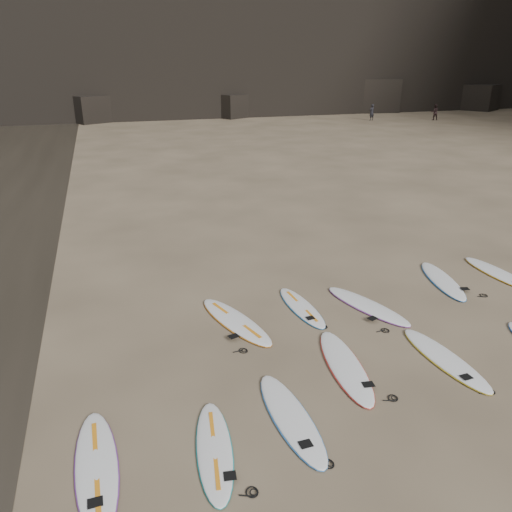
{
  "coord_description": "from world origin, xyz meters",
  "views": [
    {
      "loc": [
        -5.27,
        -7.32,
        5.9
      ],
      "look_at": [
        -2.02,
        3.17,
        1.5
      ],
      "focal_mm": 35.0,
      "sensor_mm": 36.0,
      "label": 1
    }
  ],
  "objects_px": {
    "surfboard_11": "(96,466)",
    "person_b": "(435,112)",
    "surfboard_0": "(214,449)",
    "person_a": "(372,112)",
    "surfboard_1": "(291,417)",
    "surfboard_5": "(236,321)",
    "surfboard_7": "(367,305)",
    "surfboard_9": "(499,273)",
    "surfboard_2": "(345,365)",
    "surfboard_6": "(302,307)",
    "surfboard_8": "(443,280)",
    "surfboard_3": "(445,358)"
  },
  "relations": [
    {
      "from": "surfboard_11",
      "to": "person_b",
      "type": "relative_size",
      "value": 1.7
    },
    {
      "from": "surfboard_0",
      "to": "person_a",
      "type": "bearing_deg",
      "value": 66.06
    },
    {
      "from": "surfboard_1",
      "to": "surfboard_5",
      "type": "distance_m",
      "value": 3.59
    },
    {
      "from": "surfboard_5",
      "to": "person_b",
      "type": "height_order",
      "value": "person_b"
    },
    {
      "from": "surfboard_0",
      "to": "surfboard_7",
      "type": "xyz_separation_m",
      "value": [
        4.8,
        3.71,
        0.01
      ]
    },
    {
      "from": "surfboard_7",
      "to": "person_b",
      "type": "xyz_separation_m",
      "value": [
        26.16,
        33.89,
        0.72
      ]
    },
    {
      "from": "surfboard_9",
      "to": "person_b",
      "type": "distance_m",
      "value": 39.58
    },
    {
      "from": "surfboard_1",
      "to": "surfboard_7",
      "type": "xyz_separation_m",
      "value": [
        3.35,
        3.36,
        0.0
      ]
    },
    {
      "from": "surfboard_2",
      "to": "surfboard_9",
      "type": "relative_size",
      "value": 1.03
    },
    {
      "from": "surfboard_6",
      "to": "surfboard_7",
      "type": "distance_m",
      "value": 1.67
    },
    {
      "from": "surfboard_8",
      "to": "surfboard_9",
      "type": "bearing_deg",
      "value": 11.24
    },
    {
      "from": "surfboard_8",
      "to": "surfboard_11",
      "type": "bearing_deg",
      "value": -142.17
    },
    {
      "from": "surfboard_1",
      "to": "person_b",
      "type": "distance_m",
      "value": 47.53
    },
    {
      "from": "surfboard_2",
      "to": "surfboard_8",
      "type": "height_order",
      "value": "surfboard_2"
    },
    {
      "from": "surfboard_2",
      "to": "surfboard_11",
      "type": "bearing_deg",
      "value": -157.19
    },
    {
      "from": "surfboard_1",
      "to": "surfboard_3",
      "type": "height_order",
      "value": "same"
    },
    {
      "from": "surfboard_1",
      "to": "surfboard_3",
      "type": "bearing_deg",
      "value": 9.54
    },
    {
      "from": "surfboard_3",
      "to": "person_b",
      "type": "height_order",
      "value": "person_b"
    },
    {
      "from": "surfboard_5",
      "to": "person_b",
      "type": "xyz_separation_m",
      "value": [
        29.55,
        33.67,
        0.72
      ]
    },
    {
      "from": "surfboard_1",
      "to": "surfboard_3",
      "type": "xyz_separation_m",
      "value": [
        3.73,
        0.75,
        -0.0
      ]
    },
    {
      "from": "surfboard_7",
      "to": "surfboard_9",
      "type": "relative_size",
      "value": 1.0
    },
    {
      "from": "surfboard_9",
      "to": "surfboard_2",
      "type": "bearing_deg",
      "value": -157.86
    },
    {
      "from": "surfboard_1",
      "to": "surfboard_3",
      "type": "relative_size",
      "value": 1.0
    },
    {
      "from": "person_b",
      "to": "surfboard_2",
      "type": "bearing_deg",
      "value": 69.87
    },
    {
      "from": "surfboard_1",
      "to": "surfboard_9",
      "type": "distance_m",
      "value": 8.96
    },
    {
      "from": "surfboard_2",
      "to": "surfboard_11",
      "type": "xyz_separation_m",
      "value": [
        -4.88,
        -1.31,
        -0.0
      ]
    },
    {
      "from": "surfboard_9",
      "to": "surfboard_7",
      "type": "bearing_deg",
      "value": -174.05
    },
    {
      "from": "surfboard_3",
      "to": "surfboard_8",
      "type": "height_order",
      "value": "surfboard_8"
    },
    {
      "from": "surfboard_0",
      "to": "surfboard_8",
      "type": "relative_size",
      "value": 0.88
    },
    {
      "from": "surfboard_11",
      "to": "surfboard_5",
      "type": "bearing_deg",
      "value": 47.88
    },
    {
      "from": "surfboard_11",
      "to": "surfboard_6",
      "type": "bearing_deg",
      "value": 36.92
    },
    {
      "from": "surfboard_1",
      "to": "surfboard_5",
      "type": "relative_size",
      "value": 0.93
    },
    {
      "from": "surfboard_9",
      "to": "surfboard_11",
      "type": "relative_size",
      "value": 1.01
    },
    {
      "from": "surfboard_5",
      "to": "surfboard_9",
      "type": "height_order",
      "value": "surfboard_5"
    },
    {
      "from": "surfboard_8",
      "to": "person_b",
      "type": "height_order",
      "value": "person_b"
    },
    {
      "from": "surfboard_3",
      "to": "surfboard_1",
      "type": "bearing_deg",
      "value": -172.43
    },
    {
      "from": "surfboard_1",
      "to": "person_a",
      "type": "distance_m",
      "value": 45.43
    },
    {
      "from": "surfboard_9",
      "to": "surfboard_0",
      "type": "bearing_deg",
      "value": -157.4
    },
    {
      "from": "surfboard_5",
      "to": "surfboard_11",
      "type": "bearing_deg",
      "value": -148.73
    },
    {
      "from": "surfboard_0",
      "to": "surfboard_11",
      "type": "relative_size",
      "value": 0.89
    },
    {
      "from": "surfboard_3",
      "to": "surfboard_5",
      "type": "height_order",
      "value": "surfboard_5"
    },
    {
      "from": "surfboard_0",
      "to": "surfboard_3",
      "type": "xyz_separation_m",
      "value": [
        5.18,
        1.1,
        0.0
      ]
    },
    {
      "from": "surfboard_1",
      "to": "surfboard_6",
      "type": "distance_m",
      "value": 4.17
    },
    {
      "from": "surfboard_2",
      "to": "person_b",
      "type": "height_order",
      "value": "person_b"
    },
    {
      "from": "surfboard_2",
      "to": "surfboard_11",
      "type": "height_order",
      "value": "surfboard_2"
    },
    {
      "from": "surfboard_8",
      "to": "surfboard_11",
      "type": "distance_m",
      "value": 10.33
    },
    {
      "from": "surfboard_0",
      "to": "surfboard_7",
      "type": "relative_size",
      "value": 0.88
    },
    {
      "from": "person_a",
      "to": "surfboard_5",
      "type": "bearing_deg",
      "value": 40.78
    },
    {
      "from": "person_a",
      "to": "surfboard_7",
      "type": "bearing_deg",
      "value": 44.93
    },
    {
      "from": "surfboard_5",
      "to": "person_a",
      "type": "xyz_separation_m",
      "value": [
        23.46,
        35.34,
        0.73
      ]
    }
  ]
}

